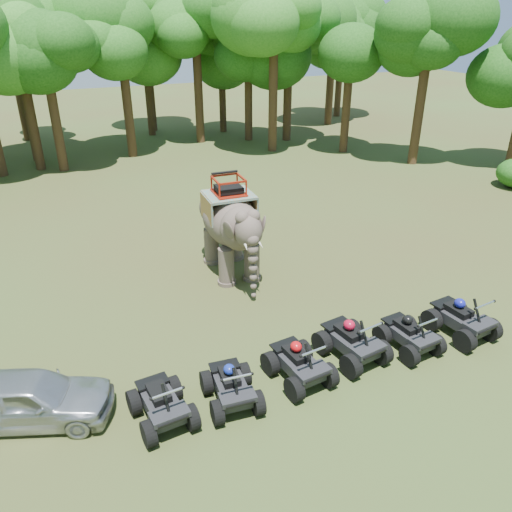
{
  "coord_description": "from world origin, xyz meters",
  "views": [
    {
      "loc": [
        -5.43,
        -11.31,
        8.67
      ],
      "look_at": [
        0.0,
        1.2,
        1.9
      ],
      "focal_mm": 35.0,
      "sensor_mm": 36.0,
      "label": 1
    }
  ],
  "objects": [
    {
      "name": "tree_27",
      "position": [
        -5.67,
        20.71,
        4.13
      ],
      "size": [
        5.79,
        5.79,
        8.26
      ],
      "primitive_type": null,
      "color": "#195114",
      "rests_on": "ground"
    },
    {
      "name": "atv_3",
      "position": [
        1.41,
        -2.13,
        0.69
      ],
      "size": [
        1.62,
        2.04,
        1.38
      ],
      "primitive_type": null,
      "rotation": [
        0.0,
        0.0,
        0.15
      ],
      "color": "black",
      "rests_on": "ground"
    },
    {
      "name": "atv_1",
      "position": [
        -2.24,
        -2.46,
        0.62
      ],
      "size": [
        1.37,
        1.79,
        1.25
      ],
      "primitive_type": null,
      "rotation": [
        0.0,
        0.0,
        -0.09
      ],
      "color": "black",
      "rests_on": "ground"
    },
    {
      "name": "ground",
      "position": [
        0.0,
        0.0,
        0.0
      ],
      "size": [
        110.0,
        110.0,
        0.0
      ],
      "primitive_type": "plane",
      "color": "#47381E",
      "rests_on": "ground"
    },
    {
      "name": "parked_car",
      "position": [
        -6.7,
        -1.13,
        0.63
      ],
      "size": [
        4.02,
        2.7,
        1.27
      ],
      "primitive_type": "imported",
      "rotation": [
        0.0,
        0.0,
        1.22
      ],
      "color": "#B3B5BA",
      "rests_on": "ground"
    },
    {
      "name": "tree_38",
      "position": [
        -6.22,
        29.11,
        4.17
      ],
      "size": [
        5.84,
        5.84,
        8.35
      ],
      "primitive_type": null,
      "color": "#195114",
      "rests_on": "ground"
    },
    {
      "name": "atv_4",
      "position": [
        3.12,
        -2.44,
        0.62
      ],
      "size": [
        1.39,
        1.8,
        1.25
      ],
      "primitive_type": null,
      "rotation": [
        0.0,
        0.0,
        0.1
      ],
      "color": "black",
      "rests_on": "ground"
    },
    {
      "name": "tree_39",
      "position": [
        16.96,
        25.17,
        4.88
      ],
      "size": [
        6.84,
        6.84,
        9.77
      ],
      "primitive_type": null,
      "color": "#195114",
      "rests_on": "ground"
    },
    {
      "name": "tree_25",
      "position": [
        -4.41,
        19.89,
        4.04
      ],
      "size": [
        5.66,
        5.66,
        8.09
      ],
      "primitive_type": null,
      "color": "#195114",
      "rests_on": "ground"
    },
    {
      "name": "tree_32",
      "position": [
        -5.75,
        22.93,
        4.79
      ],
      "size": [
        6.7,
        6.7,
        9.57
      ],
      "primitive_type": null,
      "color": "#195114",
      "rests_on": "ground"
    },
    {
      "name": "tree_36",
      "position": [
        19.54,
        27.94,
        4.29
      ],
      "size": [
        6.01,
        6.01,
        8.59
      ],
      "primitive_type": null,
      "color": "#195114",
      "rests_on": "ground"
    },
    {
      "name": "tree_35",
      "position": [
        8.76,
        22.72,
        4.24
      ],
      "size": [
        5.93,
        5.93,
        8.47
      ],
      "primitive_type": null,
      "color": "#195114",
      "rests_on": "ground"
    },
    {
      "name": "tree_33",
      "position": [
        8.01,
        26.13,
        3.63
      ],
      "size": [
        5.08,
        5.08,
        7.26
      ],
      "primitive_type": null,
      "color": "#195114",
      "rests_on": "ground"
    },
    {
      "name": "tree_0",
      "position": [
        0.0,
        21.51,
        4.64
      ],
      "size": [
        6.5,
        6.5,
        9.28
      ],
      "primitive_type": null,
      "color": "#195114",
      "rests_on": "ground"
    },
    {
      "name": "atv_0",
      "position": [
        -3.93,
        -2.37,
        0.64
      ],
      "size": [
        1.42,
        1.83,
        1.28
      ],
      "primitive_type": null,
      "rotation": [
        0.0,
        0.0,
        0.1
      ],
      "color": "black",
      "rests_on": "ground"
    },
    {
      "name": "tree_28",
      "position": [
        3.0,
        28.59,
        5.17
      ],
      "size": [
        7.24,
        7.24,
        10.34
      ],
      "primitive_type": null,
      "color": "#195114",
      "rests_on": "ground"
    },
    {
      "name": "elephant",
      "position": [
        0.22,
        4.0,
        1.8
      ],
      "size": [
        2.07,
        4.36,
        3.6
      ],
      "primitive_type": null,
      "rotation": [
        0.0,
        0.0,
        -0.04
      ],
      "color": "brown",
      "rests_on": "ground"
    },
    {
      "name": "atv_2",
      "position": [
        -0.34,
        -2.36,
        0.66
      ],
      "size": [
        1.49,
        1.91,
        1.31
      ],
      "primitive_type": null,
      "rotation": [
        0.0,
        0.0,
        0.11
      ],
      "color": "black",
      "rests_on": "ground"
    },
    {
      "name": "tree_1",
      "position": [
        5.29,
        23.47,
        4.82
      ],
      "size": [
        6.75,
        6.75,
        9.64
      ],
      "primitive_type": null,
      "color": "#195114",
      "rests_on": "ground"
    },
    {
      "name": "tree_37",
      "position": [
        11.29,
        21.56,
        4.84
      ],
      "size": [
        6.78,
        6.78,
        9.69
      ],
      "primitive_type": null,
      "color": "#195114",
      "rests_on": "ground"
    },
    {
      "name": "tree_2",
      "position": [
        9.0,
        19.14,
        4.61
      ],
      "size": [
        6.46,
        6.46,
        9.23
      ],
      "primitive_type": null,
      "color": "#195114",
      "rests_on": "ground"
    },
    {
      "name": "atv_5",
      "position": [
        4.98,
        -2.48,
        0.69
      ],
      "size": [
        1.56,
        2.0,
        1.38
      ],
      "primitive_type": null,
      "rotation": [
        0.0,
        0.0,
        0.11
      ],
      "color": "black",
      "rests_on": "ground"
    },
    {
      "name": "tree_4",
      "position": [
        15.69,
        12.83,
        4.37
      ],
      "size": [
        6.12,
        6.12,
        8.74
      ],
      "primitive_type": null,
      "color": "#195114",
      "rests_on": "ground"
    },
    {
      "name": "tree_3",
      "position": [
        13.28,
        16.99,
        4.0
      ],
      "size": [
        5.59,
        5.59,
        7.99
      ],
      "primitive_type": null,
      "color": "#195114",
      "rests_on": "ground"
    },
    {
      "name": "tree_26",
      "position": [
        2.58,
        27.15,
        3.94
      ],
      "size": [
        5.52,
        5.52,
        7.89
      ],
      "primitive_type": null,
      "color": "#195114",
      "rests_on": "ground"
    }
  ]
}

